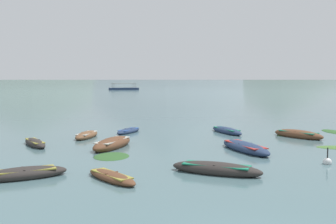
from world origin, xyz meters
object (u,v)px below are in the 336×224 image
at_px(rowboat_3, 227,131).
at_px(rowboat_5, 245,147).
at_px(rowboat_0, 216,169).
at_px(rowboat_9, 112,144).
at_px(ferry_0, 124,89).
at_px(mooring_buoy, 327,162).
at_px(rowboat_6, 128,131).
at_px(rowboat_2, 35,143).
at_px(rowboat_4, 23,174).
at_px(rowboat_7, 298,134).
at_px(rowboat_8, 112,177).
at_px(rowboat_10, 87,135).

xyz_separation_m(rowboat_3, rowboat_5, (0.26, -7.26, 0.03)).
xyz_separation_m(rowboat_0, rowboat_5, (2.06, 5.33, -0.00)).
relative_size(rowboat_0, rowboat_9, 0.95).
xyz_separation_m(ferry_0, mooring_buoy, (28.11, -117.85, -0.35)).
distance_m(rowboat_6, ferry_0, 108.90).
bearing_deg(rowboat_2, rowboat_4, -72.03).
xyz_separation_m(rowboat_3, mooring_buoy, (3.67, -10.50, -0.07)).
distance_m(rowboat_3, mooring_buoy, 11.12).
height_order(ferry_0, mooring_buoy, ferry_0).
distance_m(rowboat_0, rowboat_7, 12.41).
distance_m(ferry_0, mooring_buoy, 121.16).
bearing_deg(rowboat_8, rowboat_0, 16.40).
relative_size(rowboat_4, rowboat_10, 1.12).
bearing_deg(rowboat_7, rowboat_0, -121.73).
xyz_separation_m(rowboat_2, rowboat_5, (12.54, -1.22, 0.04)).
distance_m(rowboat_4, rowboat_7, 18.63).
xyz_separation_m(rowboat_6, rowboat_7, (12.11, -1.83, 0.07)).
bearing_deg(rowboat_0, rowboat_4, -172.01).
xyz_separation_m(rowboat_0, rowboat_10, (-8.12, 9.82, -0.02)).
relative_size(rowboat_8, rowboat_9, 0.67).
bearing_deg(ferry_0, rowboat_9, -81.51).
distance_m(rowboat_7, ferry_0, 113.21).
distance_m(rowboat_0, rowboat_10, 12.75).
height_order(rowboat_5, rowboat_9, rowboat_9).
bearing_deg(rowboat_7, rowboat_3, 156.64).
distance_m(rowboat_0, rowboat_8, 4.50).
bearing_deg(rowboat_2, rowboat_9, -5.46).
xyz_separation_m(rowboat_3, rowboat_9, (-7.44, -6.50, 0.06)).
distance_m(rowboat_0, rowboat_4, 8.07).
distance_m(rowboat_5, rowboat_9, 7.74).
bearing_deg(rowboat_3, rowboat_4, -125.54).
bearing_deg(rowboat_5, rowboat_9, 174.42).
bearing_deg(rowboat_8, mooring_buoy, 18.95).
bearing_deg(rowboat_8, rowboat_3, 66.19).
xyz_separation_m(rowboat_10, mooring_buoy, (13.59, -7.73, -0.07)).
distance_m(rowboat_3, rowboat_7, 5.14).
distance_m(rowboat_0, rowboat_2, 12.36).
bearing_deg(rowboat_4, rowboat_6, 79.90).
xyz_separation_m(rowboat_0, rowboat_6, (-5.59, 12.38, -0.06)).
distance_m(rowboat_0, rowboat_3, 12.72).
xyz_separation_m(rowboat_4, rowboat_10, (-0.13, 10.94, -0.01)).
height_order(rowboat_4, rowboat_5, rowboat_5).
bearing_deg(rowboat_0, rowboat_5, 68.85).
distance_m(rowboat_8, rowboat_10, 11.73).
distance_m(rowboat_2, mooring_buoy, 16.56).
relative_size(rowboat_8, rowboat_10, 0.90).
relative_size(rowboat_10, ferry_0, 0.30).
height_order(rowboat_2, mooring_buoy, mooring_buoy).
height_order(rowboat_2, rowboat_7, rowboat_7).
bearing_deg(rowboat_3, mooring_buoy, -70.74).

